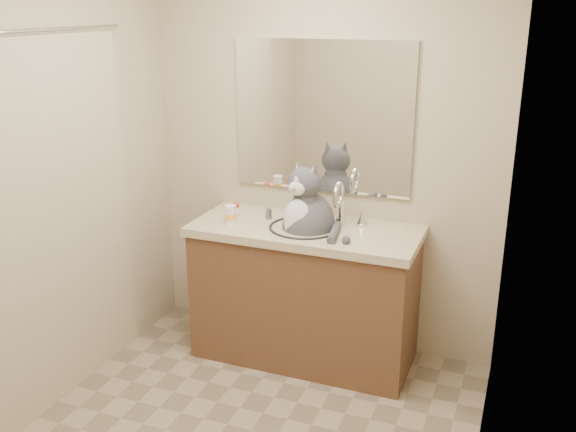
% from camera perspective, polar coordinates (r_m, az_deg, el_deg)
% --- Properties ---
extents(room, '(2.22, 2.52, 2.42)m').
position_cam_1_polar(room, '(2.80, -5.08, -0.28)').
color(room, gray).
rests_on(room, ground).
extents(vanity, '(1.34, 0.59, 1.12)m').
position_cam_1_polar(vanity, '(3.91, 1.52, -6.60)').
color(vanity, brown).
rests_on(vanity, ground).
extents(mirror, '(1.10, 0.02, 0.90)m').
position_cam_1_polar(mirror, '(3.85, 3.03, 8.76)').
color(mirror, white).
rests_on(mirror, room).
extents(shower_curtain, '(0.02, 1.30, 1.93)m').
position_cam_1_polar(shower_curtain, '(3.50, -19.87, -0.40)').
color(shower_curtain, beige).
rests_on(shower_curtain, ground).
extents(cat, '(0.43, 0.44, 0.62)m').
position_cam_1_polar(cat, '(3.73, 1.77, -0.46)').
color(cat, '#444449').
rests_on(cat, vanity).
extents(pill_bottle_redcap, '(0.06, 0.06, 0.08)m').
position_cam_1_polar(pill_bottle_redcap, '(3.92, -4.71, 0.51)').
color(pill_bottle_redcap, white).
rests_on(pill_bottle_redcap, vanity).
extents(pill_bottle_orange, '(0.07, 0.07, 0.11)m').
position_cam_1_polar(pill_bottle_orange, '(3.80, -5.10, 0.10)').
color(pill_bottle_orange, white).
rests_on(pill_bottle_orange, vanity).
extents(grey_canister, '(0.05, 0.05, 0.06)m').
position_cam_1_polar(grey_canister, '(3.88, -1.74, 0.21)').
color(grey_canister, slate).
rests_on(grey_canister, vanity).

